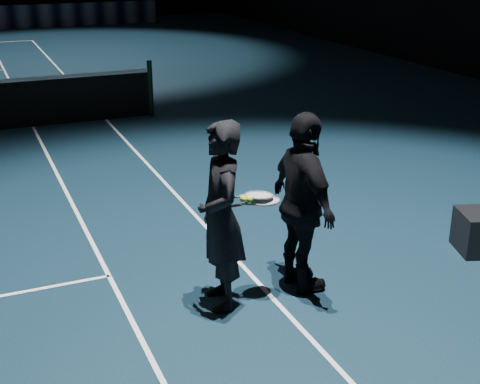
# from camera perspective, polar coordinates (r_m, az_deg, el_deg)

# --- Properties ---
(net_post_right) EXTENTS (0.10, 0.10, 1.10)m
(net_post_right) POSITION_cam_1_polar(r_m,az_deg,el_deg) (13.42, -7.65, 8.74)
(net_post_right) COLOR black
(net_post_right) RESTS_ON floor
(player_a) EXTENTS (0.52, 0.71, 1.82)m
(player_a) POSITION_cam_1_polar(r_m,az_deg,el_deg) (6.17, -1.65, -2.11)
(player_a) COLOR black
(player_a) RESTS_ON floor
(player_b) EXTENTS (0.46, 1.07, 1.82)m
(player_b) POSITION_cam_1_polar(r_m,az_deg,el_deg) (6.49, 5.42, -1.02)
(player_b) COLOR black
(player_b) RESTS_ON floor
(racket_lower) EXTENTS (0.68, 0.24, 0.03)m
(racket_lower) POSITION_cam_1_polar(r_m,az_deg,el_deg) (6.29, 2.19, -0.77)
(racket_lower) COLOR black
(racket_lower) RESTS_ON player_a
(racket_upper) EXTENTS (0.69, 0.25, 0.10)m
(racket_upper) POSITION_cam_1_polar(r_m,az_deg,el_deg) (6.29, 1.64, -0.28)
(racket_upper) COLOR black
(racket_upper) RESTS_ON player_b
(tennis_balls) EXTENTS (0.12, 0.10, 0.12)m
(tennis_balls) POSITION_cam_1_polar(r_m,az_deg,el_deg) (6.20, 0.53, -0.44)
(tennis_balls) COLOR yellow
(tennis_balls) RESTS_ON racket_upper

